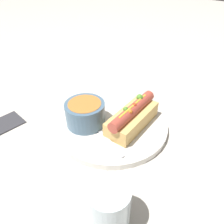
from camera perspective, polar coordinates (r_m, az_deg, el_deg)
The scene contains 6 objects.
ground_plane at distance 0.56m, azimuth 0.00°, elevation -3.96°, with size 4.00×4.00×0.00m, color #BCB7AD.
dinner_plate at distance 0.56m, azimuth 0.00°, elevation -3.34°, with size 0.28×0.28×0.02m.
hot_dog at distance 0.53m, azimuth 5.33°, elevation -1.21°, with size 0.17×0.07×0.07m.
soup_bowl at distance 0.53m, azimuth -7.00°, elevation -0.15°, with size 0.10×0.10×0.06m.
spoon at distance 0.53m, azimuth -3.57°, elevation -4.55°, with size 0.06×0.14×0.01m.
drinking_glass at distance 0.37m, azimuth -0.74°, elevation -23.55°, with size 0.07×0.07×0.09m.
Camera 1 is at (-0.34, -0.26, 0.36)m, focal length 35.00 mm.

